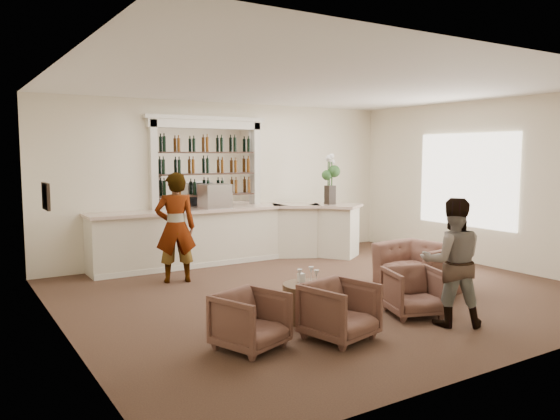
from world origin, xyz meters
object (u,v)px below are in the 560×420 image
object	(u,v)px
armchair_far	(420,268)
flower_vase	(330,176)
guest	(452,262)
bar_counter	(232,235)
sommelier	(176,228)
armchair_left	(251,321)
espresso_machine	(215,196)
cocktail_table	(308,302)
armchair_center	(340,311)
armchair_right	(414,292)

from	to	relation	value
armchair_far	flower_vase	world-z (taller)	flower_vase
guest	armchair_far	world-z (taller)	guest
bar_counter	sommelier	bearing A→B (deg)	-147.37
armchair_left	espresso_machine	bearing A→B (deg)	49.38
guest	armchair_far	distance (m)	1.82
bar_counter	armchair_far	bearing A→B (deg)	-67.86
cocktail_table	armchair_center	size ratio (longest dim) A/B	0.89
cocktail_table	armchair_far	xyz separation A→B (m)	(2.45, 0.33, 0.14)
cocktail_table	guest	xyz separation A→B (m)	(1.48, -1.15, 0.59)
armchair_center	armchair_left	bearing A→B (deg)	151.55
armchair_far	bar_counter	bearing A→B (deg)	-166.21
sommelier	armchair_far	size ratio (longest dim) A/B	1.62
sommelier	armchair_left	distance (m)	3.65
flower_vase	espresso_machine	bearing A→B (deg)	167.65
flower_vase	armchair_right	bearing A→B (deg)	-112.07
cocktail_table	espresso_machine	world-z (taller)	espresso_machine
sommelier	flower_vase	distance (m)	3.86
armchair_center	flower_vase	xyz separation A→B (m)	(3.16, 4.36, 1.40)
cocktail_table	guest	world-z (taller)	guest
bar_counter	armchair_right	xyz separation A→B (m)	(0.45, -4.66, -0.24)
armchair_left	cocktail_table	bearing A→B (deg)	4.27
guest	armchair_left	world-z (taller)	guest
armchair_far	flower_vase	distance (m)	3.54
armchair_left	armchair_far	xyz separation A→B (m)	(3.63, 0.86, 0.05)
bar_counter	flower_vase	distance (m)	2.48
armchair_far	guest	bearing A→B (deg)	-41.61
sommelier	guest	bearing A→B (deg)	133.06
espresso_machine	bar_counter	bearing A→B (deg)	-4.83
bar_counter	armchair_left	size ratio (longest dim) A/B	7.82
armchair_left	armchair_center	world-z (taller)	armchair_center
armchair_center	espresso_machine	bearing A→B (deg)	68.85
guest	sommelier	bearing A→B (deg)	-27.04
armchair_center	armchair_far	size ratio (longest dim) A/B	0.65
guest	armchair_left	bearing A→B (deg)	22.41
guest	armchair_far	bearing A→B (deg)	-87.79
armchair_right	espresso_machine	world-z (taller)	espresso_machine
sommelier	armchair_center	world-z (taller)	sommelier
espresso_machine	flower_vase	size ratio (longest dim) A/B	0.51
guest	armchair_center	world-z (taller)	guest
armchair_center	guest	bearing A→B (deg)	-25.05
sommelier	armchair_left	size ratio (longest dim) A/B	2.63
guest	armchair_center	bearing A→B (deg)	23.79
bar_counter	flower_vase	world-z (taller)	flower_vase
espresso_machine	flower_vase	world-z (taller)	flower_vase
cocktail_table	armchair_center	xyz separation A→B (m)	(-0.11, -0.82, 0.10)
guest	armchair_center	distance (m)	1.70
armchair_left	armchair_right	bearing A→B (deg)	-21.29
espresso_machine	flower_vase	distance (m)	2.57
bar_counter	armchair_right	bearing A→B (deg)	-84.50
armchair_left	flower_vase	distance (m)	6.04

